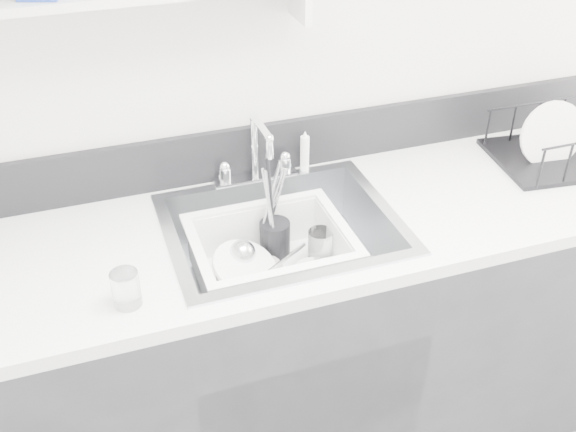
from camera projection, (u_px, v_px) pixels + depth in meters
name	position (u px, v px, depth m)	size (l,w,h in m)	color
room_shell	(495.00, 60.00, 0.80)	(3.50, 3.00, 2.60)	silver
counter_run	(283.00, 345.00, 2.12)	(3.20, 0.62, 0.92)	#29292D
backsplash	(251.00, 150.00, 2.05)	(3.20, 0.02, 0.16)	black
sink	(282.00, 250.00, 1.91)	(0.64, 0.52, 0.20)	silver
faucet	(256.00, 164.00, 2.02)	(0.26, 0.18, 0.23)	silver
side_sprayer	(305.00, 151.00, 2.07)	(0.03, 0.03, 0.14)	white
wash_tub	(271.00, 258.00, 1.87)	(0.43, 0.35, 0.17)	white
plate_stack	(248.00, 272.00, 1.89)	(0.22, 0.22, 0.09)	white
utensil_cup	(275.00, 236.00, 1.97)	(0.09, 0.09, 0.30)	black
ladle	(265.00, 267.00, 1.88)	(0.30, 0.11, 0.09)	silver
tumbler_in_tub	(320.00, 246.00, 1.95)	(0.07, 0.07, 0.10)	white
tumbler_counter	(126.00, 289.00, 1.56)	(0.07, 0.07, 0.09)	white
dish_rack	(565.00, 138.00, 2.13)	(0.43, 0.32, 0.15)	black
bowl_small	(314.00, 274.00, 1.90)	(0.11, 0.11, 0.03)	white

